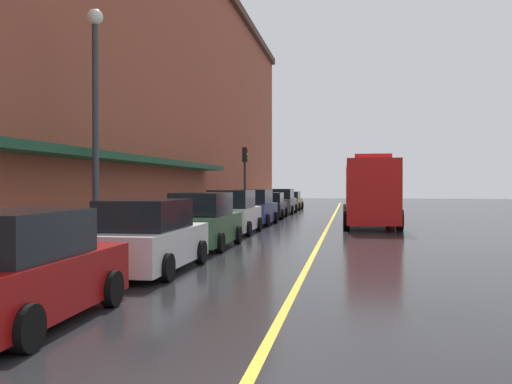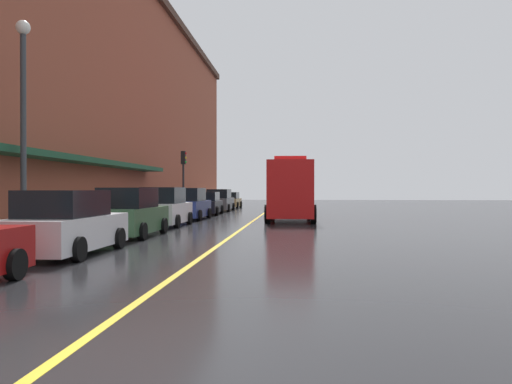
{
  "view_description": "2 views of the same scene",
  "coord_description": "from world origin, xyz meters",
  "px_view_note": "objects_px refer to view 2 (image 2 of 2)",
  "views": [
    {
      "loc": [
        1.12,
        -4.9,
        2.19
      ],
      "look_at": [
        -2.81,
        18.33,
        1.85
      ],
      "focal_mm": 39.19,
      "sensor_mm": 36.0,
      "label": 1
    },
    {
      "loc": [
        2.59,
        -5.18,
        1.83
      ],
      "look_at": [
        0.22,
        23.06,
        1.67
      ],
      "focal_mm": 35.32,
      "sensor_mm": 36.0,
      "label": 2
    }
  ],
  "objects_px": {
    "parked_car_6": "(219,201)",
    "parked_car_7": "(230,201)",
    "parked_car_1": "(67,225)",
    "parking_meter_1": "(200,199)",
    "fire_truck": "(291,191)",
    "parked_car_3": "(164,208)",
    "parking_meter_0": "(205,198)",
    "traffic_light_near": "(183,170)",
    "parked_car_5": "(206,204)",
    "street_lamp_left": "(23,107)",
    "parked_car_4": "(189,205)",
    "parked_car_2": "(130,214)"
  },
  "relations": [
    {
      "from": "parked_car_3",
      "to": "fire_truck",
      "type": "height_order",
      "value": "fire_truck"
    },
    {
      "from": "parking_meter_1",
      "to": "parking_meter_0",
      "type": "bearing_deg",
      "value": 90.0
    },
    {
      "from": "traffic_light_near",
      "to": "parked_car_5",
      "type": "bearing_deg",
      "value": 55.52
    },
    {
      "from": "parked_car_3",
      "to": "parking_meter_0",
      "type": "distance_m",
      "value": 18.0
    },
    {
      "from": "parked_car_3",
      "to": "parking_meter_0",
      "type": "relative_size",
      "value": 3.2
    },
    {
      "from": "parking_meter_1",
      "to": "street_lamp_left",
      "type": "bearing_deg",
      "value": -91.37
    },
    {
      "from": "parked_car_7",
      "to": "street_lamp_left",
      "type": "bearing_deg",
      "value": 177.04
    },
    {
      "from": "parking_meter_1",
      "to": "traffic_light_near",
      "type": "bearing_deg",
      "value": -89.42
    },
    {
      "from": "parked_car_2",
      "to": "parked_car_7",
      "type": "distance_m",
      "value": 28.94
    },
    {
      "from": "parked_car_5",
      "to": "parking_meter_0",
      "type": "xyz_separation_m",
      "value": [
        -1.31,
        6.52,
        0.29
      ]
    },
    {
      "from": "parked_car_4",
      "to": "traffic_light_near",
      "type": "bearing_deg",
      "value": 19.29
    },
    {
      "from": "parked_car_3",
      "to": "parked_car_4",
      "type": "distance_m",
      "value": 5.4
    },
    {
      "from": "parked_car_1",
      "to": "parking_meter_1",
      "type": "height_order",
      "value": "parked_car_1"
    },
    {
      "from": "parked_car_3",
      "to": "parked_car_5",
      "type": "bearing_deg",
      "value": 0.39
    },
    {
      "from": "parked_car_3",
      "to": "traffic_light_near",
      "type": "height_order",
      "value": "traffic_light_near"
    },
    {
      "from": "parked_car_1",
      "to": "parked_car_6",
      "type": "relative_size",
      "value": 0.99
    },
    {
      "from": "parked_car_5",
      "to": "fire_truck",
      "type": "bearing_deg",
      "value": -133.56
    },
    {
      "from": "fire_truck",
      "to": "street_lamp_left",
      "type": "distance_m",
      "value": 17.57
    },
    {
      "from": "parked_car_3",
      "to": "fire_truck",
      "type": "relative_size",
      "value": 0.45
    },
    {
      "from": "parked_car_7",
      "to": "traffic_light_near",
      "type": "height_order",
      "value": "traffic_light_near"
    },
    {
      "from": "parked_car_6",
      "to": "parked_car_7",
      "type": "xyz_separation_m",
      "value": [
        0.05,
        6.14,
        -0.12
      ]
    },
    {
      "from": "parked_car_7",
      "to": "parked_car_2",
      "type": "bearing_deg",
      "value": -179.38
    },
    {
      "from": "parked_car_6",
      "to": "parked_car_7",
      "type": "relative_size",
      "value": 1.1
    },
    {
      "from": "parked_car_6",
      "to": "fire_truck",
      "type": "height_order",
      "value": "fire_truck"
    },
    {
      "from": "parked_car_7",
      "to": "parking_meter_1",
      "type": "height_order",
      "value": "parked_car_7"
    },
    {
      "from": "parked_car_4",
      "to": "parked_car_6",
      "type": "distance_m",
      "value": 11.87
    },
    {
      "from": "parking_meter_0",
      "to": "traffic_light_near",
      "type": "xyz_separation_m",
      "value": [
        0.06,
        -8.34,
        2.1
      ]
    },
    {
      "from": "parked_car_2",
      "to": "parking_meter_1",
      "type": "bearing_deg",
      "value": 4.2
    },
    {
      "from": "parked_car_6",
      "to": "parking_meter_0",
      "type": "xyz_separation_m",
      "value": [
        -1.36,
        0.68,
        0.21
      ]
    },
    {
      "from": "parked_car_3",
      "to": "parked_car_6",
      "type": "bearing_deg",
      "value": 0.24
    },
    {
      "from": "parked_car_6",
      "to": "parked_car_7",
      "type": "height_order",
      "value": "parked_car_6"
    },
    {
      "from": "parked_car_2",
      "to": "traffic_light_near",
      "type": "xyz_separation_m",
      "value": [
        -1.39,
        15.14,
        2.28
      ]
    },
    {
      "from": "parking_meter_0",
      "to": "parked_car_5",
      "type": "bearing_deg",
      "value": -78.61
    },
    {
      "from": "parked_car_6",
      "to": "parking_meter_0",
      "type": "relative_size",
      "value": 3.51
    },
    {
      "from": "parked_car_2",
      "to": "parked_car_7",
      "type": "xyz_separation_m",
      "value": [
        -0.04,
        28.94,
        -0.15
      ]
    },
    {
      "from": "fire_truck",
      "to": "parking_meter_1",
      "type": "xyz_separation_m",
      "value": [
        -7.48,
        9.75,
        -0.66
      ]
    },
    {
      "from": "parked_car_7",
      "to": "parked_car_4",
      "type": "bearing_deg",
      "value": -179.57
    },
    {
      "from": "parked_car_5",
      "to": "parking_meter_0",
      "type": "distance_m",
      "value": 6.66
    },
    {
      "from": "parked_car_1",
      "to": "fire_truck",
      "type": "bearing_deg",
      "value": -19.65
    },
    {
      "from": "parked_car_5",
      "to": "fire_truck",
      "type": "distance_m",
      "value": 8.34
    },
    {
      "from": "fire_truck",
      "to": "traffic_light_near",
      "type": "bearing_deg",
      "value": -117.26
    },
    {
      "from": "parked_car_1",
      "to": "traffic_light_near",
      "type": "distance_m",
      "value": 20.66
    },
    {
      "from": "parked_car_4",
      "to": "parked_car_3",
      "type": "bearing_deg",
      "value": -178.73
    },
    {
      "from": "parked_car_1",
      "to": "parked_car_3",
      "type": "xyz_separation_m",
      "value": [
        -0.15,
        10.87,
        0.05
      ]
    },
    {
      "from": "parking_meter_0",
      "to": "street_lamp_left",
      "type": "xyz_separation_m",
      "value": [
        -0.6,
        -27.42,
        3.34
      ]
    },
    {
      "from": "parked_car_4",
      "to": "street_lamp_left",
      "type": "relative_size",
      "value": 0.61
    },
    {
      "from": "street_lamp_left",
      "to": "traffic_light_near",
      "type": "xyz_separation_m",
      "value": [
        0.66,
        19.08,
        -1.24
      ]
    },
    {
      "from": "parked_car_4",
      "to": "parked_car_7",
      "type": "height_order",
      "value": "parked_car_4"
    },
    {
      "from": "street_lamp_left",
      "to": "traffic_light_near",
      "type": "relative_size",
      "value": 1.61
    },
    {
      "from": "parked_car_5",
      "to": "parking_meter_1",
      "type": "bearing_deg",
      "value": 15.65
    }
  ]
}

